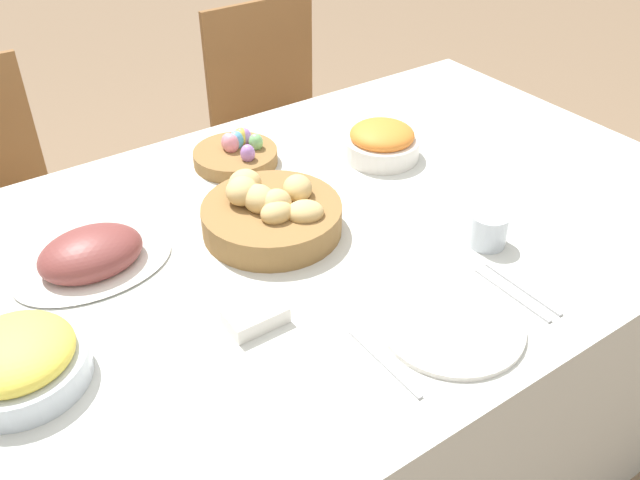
# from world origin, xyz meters

# --- Properties ---
(ground_plane) EXTENTS (12.00, 12.00, 0.00)m
(ground_plane) POSITION_xyz_m (0.00, 0.00, 0.00)
(ground_plane) COLOR #7F664C
(dining_table) EXTENTS (1.87, 1.10, 0.74)m
(dining_table) POSITION_xyz_m (0.00, 0.00, 0.37)
(dining_table) COLOR silver
(dining_table) RESTS_ON ground
(chair_far_right) EXTENTS (0.42, 0.42, 0.90)m
(chair_far_right) POSITION_xyz_m (0.49, 0.89, 0.48)
(chair_far_right) COLOR brown
(chair_far_right) RESTS_ON ground
(bread_basket) EXTENTS (0.29, 0.29, 0.11)m
(bread_basket) POSITION_xyz_m (-0.05, 0.05, 0.79)
(bread_basket) COLOR olive
(bread_basket) RESTS_ON dining_table
(egg_basket) EXTENTS (0.20, 0.20, 0.08)m
(egg_basket) POSITION_xyz_m (0.03, 0.34, 0.77)
(egg_basket) COLOR olive
(egg_basket) RESTS_ON dining_table
(ham_platter) EXTENTS (0.31, 0.22, 0.09)m
(ham_platter) POSITION_xyz_m (-0.40, 0.14, 0.77)
(ham_platter) COLOR silver
(ham_platter) RESTS_ON dining_table
(pineapple_bowl) EXTENTS (0.22, 0.22, 0.09)m
(pineapple_bowl) POSITION_xyz_m (-0.60, -0.08, 0.79)
(pineapple_bowl) COLOR silver
(pineapple_bowl) RESTS_ON dining_table
(carrot_bowl) EXTENTS (0.19, 0.19, 0.09)m
(carrot_bowl) POSITION_xyz_m (0.34, 0.17, 0.79)
(carrot_bowl) COLOR silver
(carrot_bowl) RESTS_ON dining_table
(dinner_plate) EXTENTS (0.25, 0.25, 0.01)m
(dinner_plate) POSITION_xyz_m (0.05, -0.38, 0.75)
(dinner_plate) COLOR silver
(dinner_plate) RESTS_ON dining_table
(fork) EXTENTS (0.01, 0.18, 0.00)m
(fork) POSITION_xyz_m (-0.10, -0.38, 0.75)
(fork) COLOR #B7B7BC
(fork) RESTS_ON dining_table
(knife) EXTENTS (0.01, 0.18, 0.00)m
(knife) POSITION_xyz_m (0.20, -0.38, 0.75)
(knife) COLOR #B7B7BC
(knife) RESTS_ON dining_table
(spoon) EXTENTS (0.01, 0.18, 0.00)m
(spoon) POSITION_xyz_m (0.23, -0.38, 0.75)
(spoon) COLOR #B7B7BC
(spoon) RESTS_ON dining_table
(drinking_cup) EXTENTS (0.08, 0.08, 0.07)m
(drinking_cup) POSITION_xyz_m (0.28, -0.24, 0.78)
(drinking_cup) COLOR silver
(drinking_cup) RESTS_ON dining_table
(butter_dish) EXTENTS (0.11, 0.07, 0.03)m
(butter_dish) POSITION_xyz_m (-0.22, -0.18, 0.76)
(butter_dish) COLOR silver
(butter_dish) RESTS_ON dining_table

